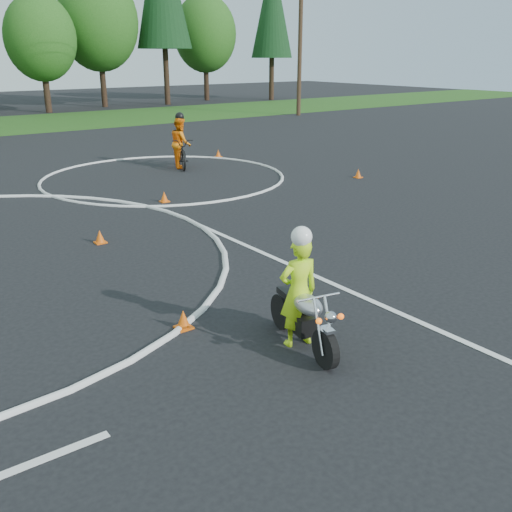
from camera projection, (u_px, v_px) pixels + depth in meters
course_markings at (14, 233)px, 13.25m from camera, size 19.05×19.05×0.12m
primary_motorcycle at (304, 318)px, 7.97m from camera, size 0.74×1.80×0.96m
rider_primary_grp at (299, 289)px, 7.94m from camera, size 0.65×0.50×1.78m
rider_second_grp at (181, 148)px, 20.69m from camera, size 1.42×2.19×1.99m
traffic_cones at (155, 209)px, 14.85m from camera, size 17.52×12.78×0.30m
treeline at (70, 14)px, 41.04m from camera, size 38.20×8.10×14.52m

